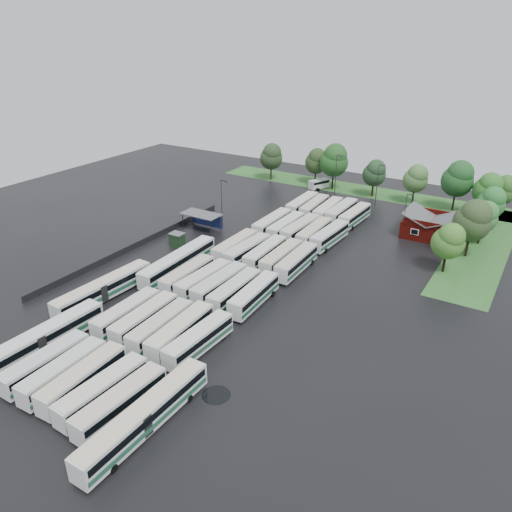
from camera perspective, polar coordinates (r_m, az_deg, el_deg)
The scene contains 63 objects.
ground at distance 79.56m, azimuth -5.79°, elevation -4.43°, with size 160.00×160.00×0.00m, color black.
brick_building at distance 105.78m, azimuth 19.28°, elevation 3.04°, with size 10.07×8.60×5.39m.
wash_shed at distance 103.75m, azimuth -6.15°, elevation 4.59°, with size 8.20×4.20×3.58m.
utility_hut at distance 97.03m, azimuth -9.00°, elevation 1.88°, with size 2.70×2.20×2.62m.
grass_strip_north at distance 131.99m, azimuth 12.22°, elevation 7.29°, with size 80.00×10.00×0.01m, color #2C6226.
grass_strip_east at distance 105.15m, azimuth 24.38°, elevation 0.94°, with size 10.00×50.00×0.01m, color #2C6226.
west_fence at distance 98.08m, azimuth -13.38°, elevation 1.29°, with size 0.10×50.00×1.20m, color #2D2D30.
bus_r0c0 at distance 66.57m, azimuth -22.89°, elevation -11.22°, with size 2.53×11.52×3.20m.
bus_r0c1 at distance 64.35m, azimuth -21.14°, elevation -12.24°, with size 2.81×11.60×3.21m.
bus_r0c2 at distance 62.45m, azimuth -19.17°, elevation -13.11°, with size 3.02×11.86×3.27m.
bus_r0c3 at distance 60.12m, azimuth -17.14°, elevation -14.48°, with size 2.95×11.79×3.26m.
bus_r0c4 at distance 58.01m, azimuth -15.22°, elevation -15.85°, with size 2.97×11.85×3.27m.
bus_r1c0 at distance 73.28m, azimuth -14.55°, elevation -6.36°, with size 2.64×11.64×3.23m.
bus_r1c1 at distance 71.38m, azimuth -12.61°, elevation -7.01°, with size 2.90×11.88×3.28m.
bus_r1c2 at distance 69.32m, azimuth -10.82°, elevation -7.90°, with size 2.94×11.73×3.24m.
bus_r1c3 at distance 67.72m, azimuth -8.62°, elevation -8.52°, with size 3.10×12.18×3.36m.
bus_r1c4 at distance 65.89m, azimuth -6.56°, elevation -9.50°, with size 2.87×11.75×3.25m.
bus_r2c0 at distance 81.98m, azimuth -7.83°, elevation -2.19°, with size 2.62×11.69×3.25m.
bus_r2c1 at distance 80.20m, azimuth -5.98°, elevation -2.73°, with size 2.98×11.78×3.25m.
bus_r2c2 at distance 78.63m, azimuth -4.17°, elevation -3.22°, with size 2.84×11.96×3.31m.
bus_r2c3 at distance 76.74m, azimuth -2.44°, elevation -3.95°, with size 2.62×11.78×3.27m.
bus_r2c4 at distance 75.49m, azimuth -0.22°, elevation -4.45°, with size 3.04×11.85×3.27m.
bus_r3c0 at distance 91.72m, azimuth -2.40°, elevation 1.12°, with size 2.56×11.84×3.29m.
bus_r3c1 at distance 90.02m, azimuth -1.00°, elevation 0.64°, with size 3.02×11.83×3.26m.
bus_r3c2 at distance 88.88m, azimuth 1.05°, elevation 0.31°, with size 2.79×11.84×3.28m.
bus_r3c3 at distance 87.43m, azimuth 2.90°, elevation -0.16°, with size 2.70×11.79×3.27m.
bus_r3c4 at distance 85.78m, azimuth 4.64°, elevation -0.69°, with size 2.92×12.18×3.37m.
bus_r4c0 at distance 102.39m, azimuth 1.86°, elevation 3.77°, with size 2.68×12.17×3.38m.
bus_r4c1 at distance 100.90m, azimuth 3.44°, elevation 3.38°, with size 2.54×11.82×3.29m.
bus_r4c2 at distance 99.83m, azimuth 5.11°, elevation 3.10°, with size 3.05×12.11×3.35m.
bus_r4c3 at distance 98.42m, azimuth 6.65°, elevation 2.66°, with size 2.66×11.75×3.26m.
bus_r4c4 at distance 97.24m, azimuth 8.39°, elevation 2.30°, with size 3.13×12.05×3.32m.
bus_r5c0 at distance 113.85m, azimuth 5.31°, elevation 5.90°, with size 2.88×12.17×3.37m.
bus_r5c1 at distance 112.51m, azimuth 6.67°, elevation 5.56°, with size 3.08×11.82×3.26m.
bus_r5c2 at distance 110.94m, azimuth 8.21°, elevation 5.21°, with size 2.97×12.01×3.32m.
bus_r5c3 at distance 110.36m, azimuth 9.72°, elevation 5.01°, with size 2.66×12.15×3.38m.
bus_r5c4 at distance 108.71m, azimuth 11.21°, elevation 4.53°, with size 2.93×11.68×3.23m.
artic_bus_west_a at distance 71.12m, azimuth -23.20°, elevation -8.72°, with size 2.98×17.97×3.32m.
artic_bus_west_b at distance 86.65m, azimuth -8.88°, elevation -0.63°, with size 3.21×18.37×3.39m.
artic_bus_west_c at distance 80.55m, azimuth -17.02°, elevation -3.62°, with size 3.27×17.80×3.29m.
artic_bus_east at distance 55.72m, azimuth -12.56°, elevation -17.45°, with size 2.58×17.99×3.34m.
minibus at distance 131.58m, azimuth 7.21°, elevation 8.21°, with size 4.13×5.83×2.40m.
tree_north_0 at distance 137.12m, azimuth 1.78°, elevation 11.32°, with size 6.12×6.12×10.13m.
tree_north_1 at distance 134.50m, azimuth 6.92°, elevation 10.74°, with size 5.81×5.81×9.63m.
tree_north_2 at distance 129.82m, azimuth 8.95°, elevation 10.79°, with size 7.22×7.22×11.96m.
tree_north_3 at distance 126.28m, azimuth 13.43°, elevation 9.24°, with size 5.68×5.68×9.40m.
tree_north_4 at distance 123.72m, azimuth 17.83°, elevation 8.46°, with size 5.80×5.80×9.60m.
tree_north_5 at distance 121.42m, azimuth 22.12°, elevation 8.21°, with size 7.11×7.11×11.78m.
tree_north_6 at distance 122.55m, azimuth 26.48°, elevation 6.81°, with size 5.69×5.68×9.41m.
tree_east_0 at distance 89.76m, azimuth 21.19°, elevation 1.63°, with size 5.52×5.52×9.15m.
tree_east_1 at distance 97.27m, azimuth 23.57°, elevation 3.79°, with size 6.71×6.71×11.11m.
tree_east_2 at distance 104.58m, azimuth 24.64°, elevation 4.14°, with size 5.35×5.35×8.86m.
tree_east_3 at distance 112.32m, azimuth 25.33°, elevation 5.57°, with size 5.72×5.72×9.48m.
tree_east_4 at distance 119.60m, azimuth 25.02°, elevation 6.97°, with size 6.21×6.21×10.28m.
lamp_post_ne at distance 102.51m, azimuth 16.71°, elevation 4.79°, with size 1.41×0.28×9.17m.
lamp_post_nw at distance 103.44m, azimuth -3.89°, elevation 6.39°, with size 1.59×0.31×10.34m.
lamp_post_back_w at distance 123.54m, azimuth 9.18°, elevation 9.32°, with size 1.64×0.32×10.66m.
lamp_post_back_e at distance 119.78m, azimuth 13.76°, elevation 8.20°, with size 1.52×0.30×9.88m.
puddle_0 at distance 68.20m, azimuth -16.42°, elevation -10.98°, with size 3.97×3.97×0.01m, color black.
puddle_1 at distance 61.60m, azimuth -13.44°, elevation -15.01°, with size 4.56×4.56×0.01m, color black.
puddle_2 at distance 86.46m, azimuth -9.36°, elevation -2.11°, with size 7.66×7.66×0.01m, color black.
puddle_3 at distance 78.94m, azimuth -4.16°, elevation -4.61°, with size 3.81×3.81×0.01m, color black.
puddle_4 at distance 59.97m, azimuth -4.57°, elevation -15.56°, with size 3.43×3.43×0.01m, color black.
Camera 1 is at (42.98, -54.47, 38.93)m, focal length 35.00 mm.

